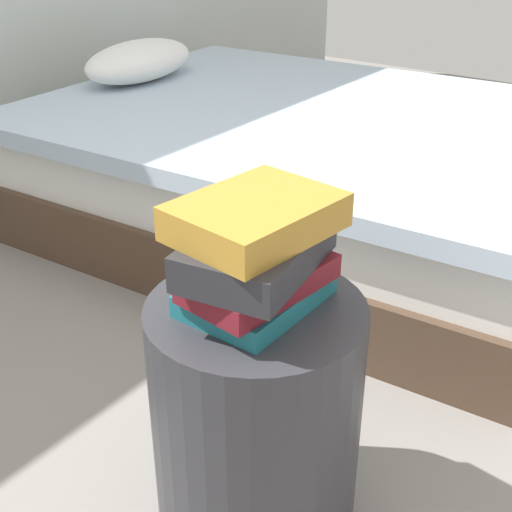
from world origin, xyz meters
name	(u,v)px	position (x,y,z in m)	size (l,w,h in m)	color
ground_plane	(256,508)	(0.00, 0.00, 0.00)	(8.00, 8.00, 0.00)	gray
bed	(304,168)	(1.25, 0.69, 0.23)	(1.66, 2.10, 0.62)	#4C3828
side_table	(256,416)	(0.00, 0.00, 0.25)	(0.40, 0.40, 0.50)	#333338
book_teal	(256,294)	(0.01, 0.01, 0.52)	(0.25, 0.19, 0.04)	#1E727F
book_maroon	(259,278)	(0.00, -0.01, 0.56)	(0.26, 0.16, 0.04)	maroon
book_charcoal	(257,252)	(-0.01, -0.01, 0.61)	(0.28, 0.18, 0.06)	#28282D
book_ochre	(258,217)	(0.00, 0.00, 0.68)	(0.27, 0.20, 0.06)	#B7842D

